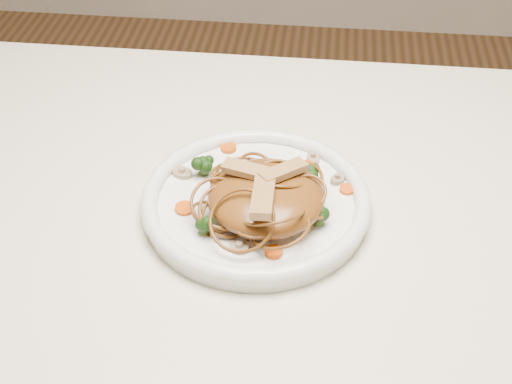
# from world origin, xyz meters

# --- Properties ---
(table) EXTENTS (1.20, 0.80, 0.75)m
(table) POSITION_xyz_m (0.00, 0.00, 0.65)
(table) COLOR beige
(table) RESTS_ON ground
(plate) EXTENTS (0.32, 0.32, 0.02)m
(plate) POSITION_xyz_m (-0.04, 0.03, 0.76)
(plate) COLOR white
(plate) RESTS_ON table
(noodle_mound) EXTENTS (0.17, 0.17, 0.04)m
(noodle_mound) POSITION_xyz_m (-0.03, 0.01, 0.79)
(noodle_mound) COLOR brown
(noodle_mound) RESTS_ON plate
(chicken_a) EXTENTS (0.06, 0.05, 0.01)m
(chicken_a) POSITION_xyz_m (-0.01, 0.03, 0.82)
(chicken_a) COLOR tan
(chicken_a) RESTS_ON noodle_mound
(chicken_b) EXTENTS (0.06, 0.04, 0.01)m
(chicken_b) POSITION_xyz_m (-0.05, 0.02, 0.82)
(chicken_b) COLOR tan
(chicken_b) RESTS_ON noodle_mound
(chicken_c) EXTENTS (0.02, 0.07, 0.01)m
(chicken_c) POSITION_xyz_m (-0.03, -0.02, 0.82)
(chicken_c) COLOR tan
(chicken_c) RESTS_ON noodle_mound
(broccoli_0) EXTENTS (0.04, 0.04, 0.03)m
(broccoli_0) POSITION_xyz_m (0.02, 0.07, 0.78)
(broccoli_0) COLOR #14330A
(broccoli_0) RESTS_ON plate
(broccoli_1) EXTENTS (0.03, 0.03, 0.03)m
(broccoli_1) POSITION_xyz_m (-0.11, 0.07, 0.78)
(broccoli_1) COLOR #14330A
(broccoli_1) RESTS_ON plate
(broccoli_2) EXTENTS (0.03, 0.03, 0.03)m
(broccoli_2) POSITION_xyz_m (-0.09, -0.03, 0.78)
(broccoli_2) COLOR #14330A
(broccoli_2) RESTS_ON plate
(broccoli_3) EXTENTS (0.03, 0.03, 0.03)m
(broccoli_3) POSITION_xyz_m (0.04, -0.00, 0.78)
(broccoli_3) COLOR #14330A
(broccoli_3) RESTS_ON plate
(carrot_0) EXTENTS (0.02, 0.02, 0.00)m
(carrot_0) POSITION_xyz_m (0.02, 0.10, 0.77)
(carrot_0) COLOR #C44207
(carrot_0) RESTS_ON plate
(carrot_1) EXTENTS (0.03, 0.03, 0.00)m
(carrot_1) POSITION_xyz_m (-0.12, 0.00, 0.77)
(carrot_1) COLOR #C44207
(carrot_1) RESTS_ON plate
(carrot_2) EXTENTS (0.02, 0.02, 0.00)m
(carrot_2) POSITION_xyz_m (0.07, 0.06, 0.77)
(carrot_2) COLOR #C44207
(carrot_2) RESTS_ON plate
(carrot_3) EXTENTS (0.02, 0.02, 0.00)m
(carrot_3) POSITION_xyz_m (-0.09, 0.13, 0.77)
(carrot_3) COLOR #C44207
(carrot_3) RESTS_ON plate
(carrot_4) EXTENTS (0.02, 0.02, 0.00)m
(carrot_4) POSITION_xyz_m (-0.01, -0.06, 0.77)
(carrot_4) COLOR #C44207
(carrot_4) RESTS_ON plate
(mushroom_0) EXTENTS (0.02, 0.02, 0.01)m
(mushroom_0) POSITION_xyz_m (-0.05, -0.05, 0.77)
(mushroom_0) COLOR gray
(mushroom_0) RESTS_ON plate
(mushroom_1) EXTENTS (0.03, 0.03, 0.01)m
(mushroom_1) POSITION_xyz_m (0.06, 0.08, 0.77)
(mushroom_1) COLOR gray
(mushroom_1) RESTS_ON plate
(mushroom_2) EXTENTS (0.03, 0.03, 0.01)m
(mushroom_2) POSITION_xyz_m (-0.13, 0.07, 0.77)
(mushroom_2) COLOR gray
(mushroom_2) RESTS_ON plate
(mushroom_3) EXTENTS (0.03, 0.03, 0.01)m
(mushroom_3) POSITION_xyz_m (0.02, 0.12, 0.77)
(mushroom_3) COLOR gray
(mushroom_3) RESTS_ON plate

